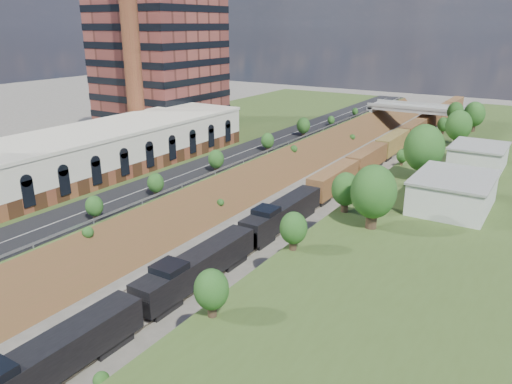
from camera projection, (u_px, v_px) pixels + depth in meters
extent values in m
cube|color=#405623|center=(165.00, 155.00, 100.33)|extent=(44.00, 180.00, 5.00)
cube|color=brown|center=(258.00, 185.00, 90.08)|extent=(10.00, 180.00, 10.00)
cube|color=brown|center=(375.00, 208.00, 79.02)|extent=(10.00, 180.00, 10.00)
cube|color=gray|center=(299.00, 192.00, 85.82)|extent=(1.58, 180.00, 0.18)
cube|color=gray|center=(327.00, 198.00, 83.21)|extent=(1.58, 180.00, 0.18)
cube|color=black|center=(237.00, 155.00, 90.72)|extent=(8.00, 180.00, 0.10)
cube|color=#99999E|center=(256.00, 155.00, 88.50)|extent=(0.06, 171.00, 0.30)
cube|color=brown|center=(94.00, 167.00, 79.00)|extent=(14.00, 62.00, 2.20)
cube|color=#EBE5CA|center=(92.00, 147.00, 77.96)|extent=(14.00, 62.00, 4.30)
cube|color=#EBE5CA|center=(90.00, 132.00, 77.19)|extent=(14.30, 62.30, 0.50)
cube|color=brown|center=(158.00, 27.00, 107.65)|extent=(22.00, 22.00, 44.00)
cylinder|color=brown|center=(131.00, 39.00, 91.42)|extent=(3.20, 3.20, 40.00)
cube|color=gray|center=(373.00, 116.00, 139.12)|extent=(1.50, 8.00, 6.20)
cube|color=gray|center=(460.00, 125.00, 127.55)|extent=(1.50, 8.00, 6.20)
cube|color=gray|center=(416.00, 109.00, 132.34)|extent=(24.00, 8.00, 1.00)
cube|color=gray|center=(412.00, 108.00, 128.87)|extent=(24.00, 0.30, 0.80)
cube|color=gray|center=(420.00, 104.00, 135.30)|extent=(24.00, 0.30, 0.80)
cube|color=silver|center=(453.00, 193.00, 64.07)|extent=(9.00, 12.00, 4.00)
cube|color=silver|center=(478.00, 157.00, 82.05)|extent=(8.00, 10.00, 3.60)
cylinder|color=#473323|center=(372.00, 217.00, 57.92)|extent=(1.30, 1.30, 2.62)
ellipsoid|color=#25571E|center=(374.00, 192.00, 56.91)|extent=(5.25, 5.25, 6.30)
cylinder|color=#473323|center=(66.00, 228.00, 56.56)|extent=(0.66, 0.66, 1.22)
ellipsoid|color=#25571E|center=(64.00, 216.00, 56.09)|extent=(2.45, 2.45, 2.94)
cube|color=black|center=(47.00, 360.00, 39.49)|extent=(3.02, 18.15, 2.93)
cube|color=black|center=(198.00, 266.00, 54.87)|extent=(3.02, 18.15, 2.93)
cube|color=black|center=(283.00, 213.00, 70.24)|extent=(3.02, 18.15, 2.93)
cube|color=brown|center=(413.00, 130.00, 123.52)|extent=(3.02, 112.85, 3.63)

